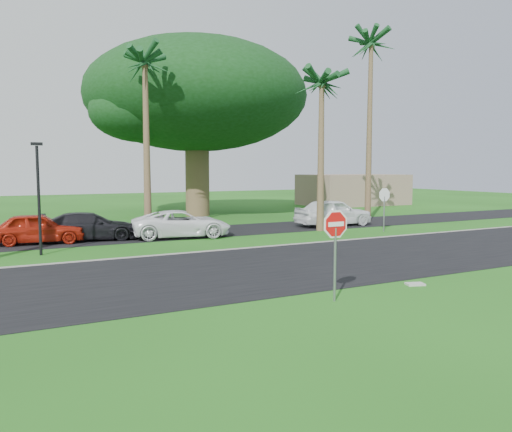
{
  "coord_description": "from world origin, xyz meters",
  "views": [
    {
      "loc": [
        -7.44,
        -13.76,
        3.57
      ],
      "look_at": [
        1.12,
        2.82,
        1.8
      ],
      "focal_mm": 35.0,
      "sensor_mm": 36.0,
      "label": 1
    }
  ],
  "objects_px": {
    "stop_sign_near": "(335,236)",
    "car_dark": "(89,227)",
    "stop_sign_far": "(384,201)",
    "car_red": "(38,229)",
    "car_minivan": "(182,224)",
    "car_pickup": "(333,213)"
  },
  "relations": [
    {
      "from": "stop_sign_near",
      "to": "car_dark",
      "type": "bearing_deg",
      "value": 104.93
    },
    {
      "from": "stop_sign_far",
      "to": "car_dark",
      "type": "bearing_deg",
      "value": -14.48
    },
    {
      "from": "car_red",
      "to": "car_minivan",
      "type": "relative_size",
      "value": 0.85
    },
    {
      "from": "stop_sign_near",
      "to": "car_red",
      "type": "height_order",
      "value": "stop_sign_near"
    },
    {
      "from": "car_red",
      "to": "car_minivan",
      "type": "height_order",
      "value": "car_red"
    },
    {
      "from": "stop_sign_near",
      "to": "stop_sign_far",
      "type": "xyz_separation_m",
      "value": [
        11.5,
        11.0,
        0.0
      ]
    },
    {
      "from": "stop_sign_far",
      "to": "car_minivan",
      "type": "height_order",
      "value": "stop_sign_far"
    },
    {
      "from": "car_pickup",
      "to": "stop_sign_far",
      "type": "bearing_deg",
      "value": -165.14
    },
    {
      "from": "stop_sign_far",
      "to": "stop_sign_near",
      "type": "bearing_deg",
      "value": 43.73
    },
    {
      "from": "stop_sign_far",
      "to": "car_minivan",
      "type": "distance_m",
      "value": 11.49
    },
    {
      "from": "car_red",
      "to": "car_pickup",
      "type": "height_order",
      "value": "car_pickup"
    },
    {
      "from": "car_dark",
      "to": "car_pickup",
      "type": "bearing_deg",
      "value": -82.69
    },
    {
      "from": "stop_sign_far",
      "to": "car_red",
      "type": "xyz_separation_m",
      "value": [
        -17.87,
        3.94,
        -1.04
      ]
    },
    {
      "from": "car_red",
      "to": "car_dark",
      "type": "bearing_deg",
      "value": -80.99
    },
    {
      "from": "car_dark",
      "to": "car_minivan",
      "type": "bearing_deg",
      "value": -95.25
    },
    {
      "from": "stop_sign_far",
      "to": "car_dark",
      "type": "distance_m",
      "value": 16.05
    },
    {
      "from": "stop_sign_far",
      "to": "car_pickup",
      "type": "distance_m",
      "value": 3.8
    },
    {
      "from": "stop_sign_near",
      "to": "car_pickup",
      "type": "height_order",
      "value": "stop_sign_near"
    },
    {
      "from": "stop_sign_near",
      "to": "car_red",
      "type": "distance_m",
      "value": 16.27
    },
    {
      "from": "car_dark",
      "to": "car_pickup",
      "type": "xyz_separation_m",
      "value": [
        14.56,
        -0.45,
        0.15
      ]
    },
    {
      "from": "stop_sign_near",
      "to": "car_minivan",
      "type": "height_order",
      "value": "stop_sign_near"
    },
    {
      "from": "car_dark",
      "to": "stop_sign_far",
      "type": "bearing_deg",
      "value": -95.42
    }
  ]
}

